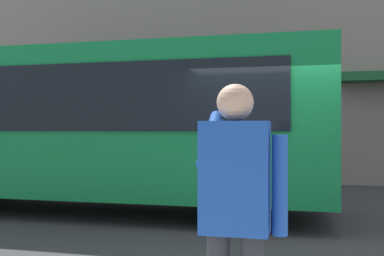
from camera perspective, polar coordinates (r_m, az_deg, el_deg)
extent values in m
plane|color=#38383A|center=(7.54, 10.15, -12.24)|extent=(60.00, 60.00, 0.00)
cube|color=#0F7238|center=(9.07, -12.43, 0.61)|extent=(9.00, 2.50, 2.60)
cube|color=black|center=(7.98, -16.46, 3.59)|extent=(7.60, 0.06, 1.10)
cylinder|color=black|center=(9.35, 7.58, -6.78)|extent=(1.00, 0.28, 1.00)
cylinder|color=black|center=(7.18, 5.59, -8.80)|extent=(1.00, 0.28, 1.00)
cube|color=#1E4CAD|center=(2.76, 5.32, -6.01)|extent=(0.40, 0.24, 0.66)
sphere|color=#D8A884|center=(2.75, 5.32, 3.13)|extent=(0.22, 0.22, 0.22)
cylinder|color=#1E4CAD|center=(2.74, 10.74, -6.90)|extent=(0.09, 0.09, 0.58)
cylinder|color=#1E4CAD|center=(2.94, 2.32, -1.36)|extent=(0.09, 0.48, 0.37)
cube|color=black|center=(3.07, 4.31, 2.43)|extent=(0.07, 0.01, 0.14)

